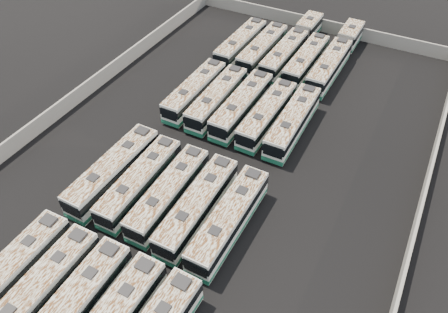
# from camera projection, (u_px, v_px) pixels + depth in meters

# --- Properties ---
(ground) EXTENTS (140.00, 140.00, 0.00)m
(ground) POSITION_uv_depth(u_px,v_px,m) (218.00, 160.00, 51.54)
(ground) COLOR black
(ground) RESTS_ON ground
(perimeter_wall) EXTENTS (45.20, 73.20, 2.20)m
(perimeter_wall) POSITION_uv_depth(u_px,v_px,m) (218.00, 153.00, 50.79)
(perimeter_wall) COLOR gray
(perimeter_wall) RESTS_ON ground
(bus_front_far_left) EXTENTS (2.86, 12.79, 3.60)m
(bus_front_far_left) POSITION_uv_depth(u_px,v_px,m) (10.00, 275.00, 38.26)
(bus_front_far_left) COLOR beige
(bus_front_far_left) RESTS_ON ground
(bus_front_left) EXTENTS (2.78, 12.78, 3.60)m
(bus_front_left) POSITION_uv_depth(u_px,v_px,m) (40.00, 292.00, 37.03)
(bus_front_left) COLOR beige
(bus_front_left) RESTS_ON ground
(bus_front_center) EXTENTS (2.95, 13.18, 3.71)m
(bus_front_center) POSITION_uv_depth(u_px,v_px,m) (71.00, 311.00, 35.75)
(bus_front_center) COLOR beige
(bus_front_center) RESTS_ON ground
(bus_midfront_far_left) EXTENTS (3.01, 13.22, 3.71)m
(bus_midfront_far_left) POSITION_uv_depth(u_px,v_px,m) (114.00, 171.00, 47.50)
(bus_midfront_far_left) COLOR beige
(bus_midfront_far_left) RESTS_ON ground
(bus_midfront_left) EXTENTS (2.85, 12.60, 3.54)m
(bus_midfront_left) POSITION_uv_depth(u_px,v_px,m) (140.00, 182.00, 46.42)
(bus_midfront_left) COLOR beige
(bus_midfront_left) RESTS_ON ground
(bus_midfront_center) EXTENTS (2.83, 12.60, 3.54)m
(bus_midfront_center) POSITION_uv_depth(u_px,v_px,m) (169.00, 193.00, 45.25)
(bus_midfront_center) COLOR beige
(bus_midfront_center) RESTS_ON ground
(bus_midfront_right) EXTENTS (2.83, 12.90, 3.63)m
(bus_midfront_right) POSITION_uv_depth(u_px,v_px,m) (197.00, 206.00, 43.91)
(bus_midfront_right) COLOR beige
(bus_midfront_right) RESTS_ON ground
(bus_midfront_far_right) EXTENTS (2.76, 12.89, 3.63)m
(bus_midfront_far_right) POSITION_uv_depth(u_px,v_px,m) (229.00, 220.00, 42.65)
(bus_midfront_far_right) COLOR beige
(bus_midfront_far_right) RESTS_ON ground
(bus_midback_far_left) EXTENTS (2.75, 12.66, 3.56)m
(bus_midback_far_left) POSITION_uv_depth(u_px,v_px,m) (195.00, 91.00, 58.63)
(bus_midback_far_left) COLOR beige
(bus_midback_far_left) RESTS_ON ground
(bus_midback_left) EXTENTS (2.84, 12.82, 3.61)m
(bus_midback_left) POSITION_uv_depth(u_px,v_px,m) (217.00, 99.00, 57.32)
(bus_midback_left) COLOR beige
(bus_midback_left) RESTS_ON ground
(bus_midback_center) EXTENTS (2.90, 13.14, 3.70)m
(bus_midback_center) POSITION_uv_depth(u_px,v_px,m) (242.00, 106.00, 56.17)
(bus_midback_center) COLOR beige
(bus_midback_center) RESTS_ON ground
(bus_midback_right) EXTENTS (2.91, 12.75, 3.58)m
(bus_midback_right) POSITION_uv_depth(u_px,v_px,m) (267.00, 115.00, 54.90)
(bus_midback_right) COLOR beige
(bus_midback_right) RESTS_ON ground
(bus_midback_far_right) EXTENTS (2.89, 13.01, 3.66)m
(bus_midback_far_right) POSITION_uv_depth(u_px,v_px,m) (293.00, 122.00, 53.75)
(bus_midback_far_right) COLOR beige
(bus_midback_far_right) RESTS_ON ground
(bus_back_far_left) EXTENTS (2.96, 12.85, 3.61)m
(bus_back_far_left) POSITION_uv_depth(u_px,v_px,m) (241.00, 44.00, 67.86)
(bus_back_far_left) COLOR beige
(bus_back_far_left) RESTS_ON ground
(bus_back_left) EXTENTS (2.93, 12.93, 3.63)m
(bus_back_left) POSITION_uv_depth(u_px,v_px,m) (262.00, 49.00, 66.67)
(bus_back_left) COLOR beige
(bus_back_left) RESTS_ON ground
(bus_back_center) EXTENTS (3.09, 19.60, 3.55)m
(bus_back_center) POSITION_uv_depth(u_px,v_px,m) (293.00, 45.00, 67.66)
(bus_back_center) COLOR beige
(bus_back_center) RESTS_ON ground
(bus_back_right) EXTENTS (2.87, 12.64, 3.55)m
(bus_back_right) POSITION_uv_depth(u_px,v_px,m) (306.00, 61.00, 64.29)
(bus_back_right) COLOR beige
(bus_back_right) RESTS_ON ground
(bus_back_far_right) EXTENTS (2.93, 20.06, 3.64)m
(bus_back_far_right) POSITION_uv_depth(u_px,v_px,m) (336.00, 56.00, 65.23)
(bus_back_far_right) COLOR beige
(bus_back_far_right) RESTS_ON ground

